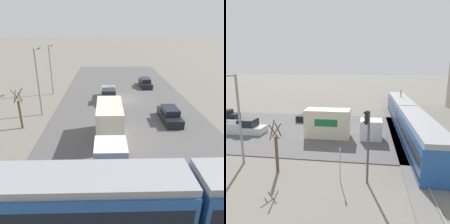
{
  "view_description": "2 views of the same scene",
  "coord_description": "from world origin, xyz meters",
  "views": [
    {
      "loc": [
        2.54,
        29.59,
        10.08
      ],
      "look_at": [
        2.05,
        11.01,
        2.58
      ],
      "focal_mm": 35.0,
      "sensor_mm": 36.0,
      "label": 1
    },
    {
      "loc": [
        26.67,
        15.97,
        8.48
      ],
      "look_at": [
        0.51,
        12.18,
        2.73
      ],
      "focal_mm": 35.0,
      "sensor_mm": 36.0,
      "label": 2
    }
  ],
  "objects": [
    {
      "name": "ground_plane",
      "position": [
        0.0,
        0.0,
        0.0
      ],
      "size": [
        320.0,
        320.0,
        0.0
      ],
      "primitive_type": "plane",
      "color": "slate"
    },
    {
      "name": "pickup_truck",
      "position": [
        2.24,
        0.37,
        0.75
      ],
      "size": [
        2.03,
        5.85,
        1.78
      ],
      "color": "silver",
      "rests_on": "ground"
    },
    {
      "name": "light_rail_tram",
      "position": [
        -1.8,
        20.95,
        1.67
      ],
      "size": [
        28.38,
        2.76,
        4.41
      ],
      "color": "#235193",
      "rests_on": "ground"
    },
    {
      "name": "street_lamp_near_crossing",
      "position": [
        10.26,
        5.02,
        4.48
      ],
      "size": [
        0.36,
        1.95,
        7.72
      ],
      "color": "gray",
      "rests_on": "ground"
    },
    {
      "name": "road_surface",
      "position": [
        0.0,
        0.0,
        0.04
      ],
      "size": [
        17.72,
        51.77,
        0.08
      ],
      "color": "#565454",
      "rests_on": "ground"
    },
    {
      "name": "sedan_car_0",
      "position": [
        -4.15,
        -6.84,
        0.68
      ],
      "size": [
        1.75,
        4.74,
        1.47
      ],
      "rotation": [
        0.0,
        0.0,
        3.14
      ],
      "color": "black",
      "rests_on": "ground"
    },
    {
      "name": "street_lamp_mid_block",
      "position": [
        10.76,
        -3.28,
        4.27
      ],
      "size": [
        0.36,
        1.95,
        7.32
      ],
      "color": "gray",
      "rests_on": "ground"
    },
    {
      "name": "box_truck",
      "position": [
        2.28,
        12.45,
        1.61
      ],
      "size": [
        2.33,
        8.88,
        3.31
      ],
      "color": "silver",
      "rests_on": "ground"
    },
    {
      "name": "rail_bed",
      "position": [
        0.0,
        20.95,
        0.05
      ],
      "size": [
        62.53,
        4.4,
        0.22
      ],
      "color": "slate",
      "rests_on": "ground"
    },
    {
      "name": "sedan_car_1",
      "position": [
        -4.43,
        7.57,
        0.73
      ],
      "size": [
        1.78,
        4.71,
        1.58
      ],
      "rotation": [
        0.0,
        0.0,
        3.14
      ],
      "color": "black",
      "rests_on": "ground"
    },
    {
      "name": "street_tree",
      "position": [
        11.33,
        8.83,
        1.93
      ],
      "size": [
        1.01,
        0.84,
        4.24
      ],
      "color": "brown",
      "rests_on": "ground"
    }
  ]
}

